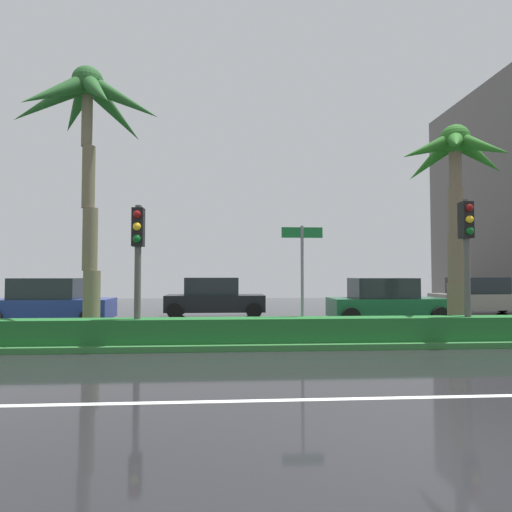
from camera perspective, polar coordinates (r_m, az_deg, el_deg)
ground_plane at (r=13.67m, az=4.48°, el=-10.46°), size 90.00×42.00×0.10m
near_lane_divider_stripe at (r=6.94m, az=13.48°, el=-17.82°), size 81.00×0.14×0.01m
median_strip at (r=12.67m, az=5.16°, el=-10.51°), size 85.50×4.00×0.15m
median_hedge at (r=11.25m, az=6.30°, el=-9.60°), size 76.50×0.70×0.60m
palm_tree_mid_left at (r=14.09m, az=-21.32°, el=16.10°), size 4.44×4.07×7.80m
palm_tree_centre_left at (r=14.84m, az=24.78°, el=9.77°), size 3.62×3.46×6.33m
traffic_signal_median_left at (r=11.12m, az=-15.32°, el=1.04°), size 0.28×0.43×3.43m
traffic_signal_median_right at (r=12.58m, az=26.03°, el=1.59°), size 0.28×0.43×3.68m
street_name_sign at (r=11.53m, az=6.11°, el=-1.32°), size 1.10×0.08×3.00m
car_in_traffic_leading at (r=17.70m, az=-25.47°, el=-5.55°), size 4.30×2.02×1.72m
car_in_traffic_second at (r=19.23m, az=-5.53°, el=-5.52°), size 4.30×2.02×1.72m
car_in_traffic_third at (r=17.26m, az=16.68°, el=-5.78°), size 4.30×2.02×1.72m
car_in_traffic_fourth at (r=22.85m, az=27.39°, el=-4.77°), size 4.30×2.02×1.72m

